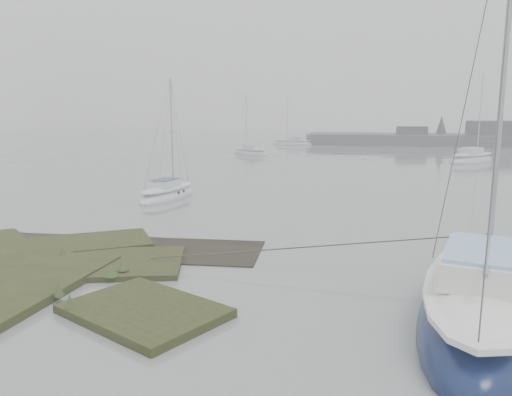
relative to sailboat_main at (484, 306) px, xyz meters
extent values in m
plane|color=slate|center=(-8.00, 29.02, -0.35)|extent=(160.00, 160.00, 0.00)
cube|color=#424247|center=(2.00, 60.02, 1.05)|extent=(4.00, 3.00, 2.20)
cube|color=#424247|center=(12.00, 60.02, 1.45)|extent=(6.00, 3.00, 3.00)
cone|color=#384238|center=(6.00, 62.02, 1.85)|extent=(2.00, 2.00, 3.50)
ellipsoid|color=#0E183C|center=(0.00, 0.02, -0.21)|extent=(4.33, 8.42, 1.95)
ellipsoid|color=silver|center=(0.00, 0.02, 0.57)|extent=(3.59, 7.29, 0.55)
cube|color=silver|center=(-0.07, -0.32, 1.05)|extent=(2.28, 3.06, 0.57)
cube|color=#8AAED8|center=(-0.07, -0.32, 1.37)|extent=(2.12, 2.81, 0.09)
cylinder|color=#939399|center=(0.23, 1.03, 5.56)|extent=(0.13, 0.13, 9.18)
cylinder|color=#939399|center=(-0.12, -0.54, 1.37)|extent=(0.80, 3.16, 0.10)
ellipsoid|color=silver|center=(-13.26, 13.01, -0.27)|extent=(2.23, 5.00, 1.17)
ellipsoid|color=silver|center=(-13.26, 13.01, 0.20)|extent=(1.83, 4.34, 0.33)
cube|color=silver|center=(-13.29, 12.80, 0.49)|extent=(1.25, 1.78, 0.34)
cube|color=navy|center=(-13.29, 12.80, 0.68)|extent=(1.16, 1.63, 0.06)
cylinder|color=#939399|center=(-13.17, 13.62, 3.20)|extent=(0.08, 0.08, 5.51)
cylinder|color=#939399|center=(-13.30, 12.67, 0.68)|extent=(0.32, 1.92, 0.06)
ellipsoid|color=#B8BEC2|center=(-15.58, 39.99, -0.27)|extent=(5.00, 4.08, 1.20)
ellipsoid|color=silver|center=(-15.58, 39.99, 0.21)|extent=(4.29, 3.46, 0.34)
cube|color=silver|center=(-15.41, 39.87, 0.51)|extent=(1.99, 1.81, 0.35)
cube|color=#B5BAC2|center=(-15.41, 39.87, 0.70)|extent=(1.83, 1.68, 0.06)
cylinder|color=#939399|center=(-16.11, 40.34, 3.27)|extent=(0.08, 0.08, 5.63)
cylinder|color=#939399|center=(-15.29, 39.80, 0.70)|extent=(1.67, 1.14, 0.06)
ellipsoid|color=silver|center=(5.92, 37.02, -0.25)|extent=(5.41, 5.95, 1.47)
ellipsoid|color=silver|center=(5.92, 37.02, 0.34)|extent=(4.60, 5.09, 0.42)
cube|color=silver|center=(5.76, 36.82, 0.71)|extent=(2.33, 2.43, 0.43)
cube|color=#B8BEC3|center=(5.76, 36.82, 0.95)|extent=(2.15, 2.24, 0.07)
cylinder|color=#939399|center=(6.42, 37.62, 4.11)|extent=(0.10, 0.10, 6.94)
cylinder|color=#939399|center=(5.65, 36.68, 0.95)|extent=(1.61, 1.92, 0.08)
ellipsoid|color=#ABB0B5|center=(-13.72, 55.80, -0.26)|extent=(5.39, 2.00, 1.29)
ellipsoid|color=silver|center=(-13.72, 55.80, 0.26)|extent=(4.69, 1.62, 0.36)
cube|color=silver|center=(-13.50, 55.79, 0.57)|extent=(1.87, 1.23, 0.38)
cube|color=#B5BAC0|center=(-13.50, 55.79, 0.79)|extent=(1.72, 1.14, 0.06)
cylinder|color=#939399|center=(-14.40, 55.84, 3.55)|extent=(0.08, 0.08, 6.07)
cylinder|color=#939399|center=(-13.34, 55.78, 0.79)|extent=(2.12, 0.17, 0.07)
camera|label=1|loc=(-2.44, -11.39, 4.29)|focal=35.00mm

